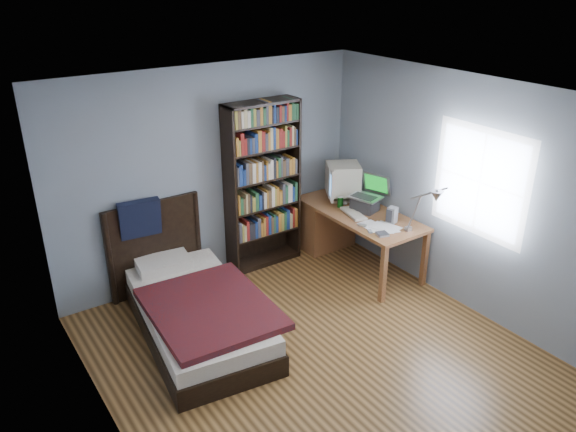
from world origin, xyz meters
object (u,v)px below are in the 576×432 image
object	(u,v)px
desk_lamp	(432,200)
bookshelf	(263,186)
laptop	(366,201)
keyboard	(353,214)
desk	(334,222)
soda_can	(340,202)
crt_monitor	(342,180)
speaker	(392,215)
bed	(193,307)

from	to	relation	value
desk_lamp	bookshelf	distance (m)	2.06
laptop	keyboard	world-z (taller)	laptop
desk	desk_lamp	size ratio (longest dim) A/B	2.52
desk	bookshelf	world-z (taller)	bookshelf
laptop	bookshelf	world-z (taller)	bookshelf
soda_can	crt_monitor	bearing A→B (deg)	47.78
laptop	speaker	size ratio (longest dim) A/B	2.37
desk	bed	xyz separation A→B (m)	(-2.28, -0.55, -0.17)
desk_lamp	speaker	xyz separation A→B (m)	(0.13, 0.66, -0.45)
laptop	keyboard	xyz separation A→B (m)	(-0.21, -0.02, -0.11)
crt_monitor	bed	size ratio (longest dim) A/B	0.26
speaker	bed	world-z (taller)	bed
keyboard	bed	xyz separation A→B (m)	(-2.16, -0.05, -0.49)
bookshelf	desk_lamp	bearing A→B (deg)	-64.41
crt_monitor	keyboard	bearing A→B (deg)	-111.25
bookshelf	speaker	bearing A→B (deg)	-49.36
desk_lamp	keyboard	xyz separation A→B (m)	(-0.09, 1.09, -0.53)
speaker	bookshelf	xyz separation A→B (m)	(-1.01, 1.18, 0.21)
desk	soda_can	distance (m)	0.45
soda_can	laptop	bearing A→B (deg)	-52.13
bed	soda_can	bearing A→B (deg)	8.37
desk	laptop	distance (m)	0.65
desk_lamp	speaker	world-z (taller)	desk_lamp
desk	bed	bearing A→B (deg)	-166.48
crt_monitor	bookshelf	bearing A→B (deg)	161.90
laptop	speaker	distance (m)	0.44
keyboard	speaker	world-z (taller)	speaker
desk_lamp	crt_monitor	bearing A→B (deg)	86.91
speaker	desk	bearing A→B (deg)	79.30
speaker	soda_can	size ratio (longest dim) A/B	1.48
laptop	bed	bearing A→B (deg)	-178.33
soda_can	keyboard	bearing A→B (deg)	-93.64
crt_monitor	bed	distance (m)	2.50
desk	speaker	distance (m)	1.01
keyboard	soda_can	bearing A→B (deg)	99.30
bookshelf	bed	size ratio (longest dim) A/B	0.93
crt_monitor	soda_can	xyz separation A→B (m)	(-0.16, -0.17, -0.21)
bookshelf	crt_monitor	bearing A→B (deg)	-18.10
laptop	soda_can	distance (m)	0.32
crt_monitor	laptop	size ratio (longest dim) A/B	1.29
bookshelf	bed	bearing A→B (deg)	-149.39
desk	laptop	xyz separation A→B (m)	(0.10, -0.48, 0.43)
crt_monitor	bookshelf	distance (m)	1.02
keyboard	soda_can	size ratio (longest dim) A/B	3.15
desk	bed	world-z (taller)	bed
laptop	desk_lamp	world-z (taller)	desk_lamp
speaker	bookshelf	size ratio (longest dim) A/B	0.09
laptop	bookshelf	xyz separation A→B (m)	(-1.01, 0.74, 0.18)
keyboard	bookshelf	world-z (taller)	bookshelf
crt_monitor	soda_can	bearing A→B (deg)	-132.22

